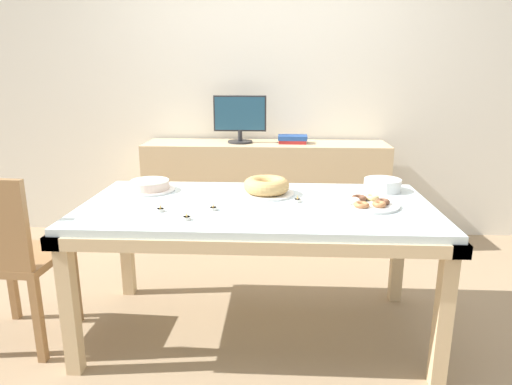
{
  "coord_description": "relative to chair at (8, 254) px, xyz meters",
  "views": [
    {
      "loc": [
        0.11,
        -2.28,
        1.41
      ],
      "look_at": [
        -0.0,
        -0.01,
        0.81
      ],
      "focal_mm": 32.0,
      "sensor_mm": 36.0,
      "label": 1
    }
  ],
  "objects": [
    {
      "name": "dining_table",
      "position": [
        1.25,
        0.21,
        0.14
      ],
      "size": [
        1.85,
        0.94,
        0.75
      ],
      "color": "silver",
      "rests_on": "ground"
    },
    {
      "name": "plate_stack",
      "position": [
        1.95,
        0.51,
        0.26
      ],
      "size": [
        0.21,
        0.21,
        0.07
      ],
      "color": "white",
      "rests_on": "dining_table"
    },
    {
      "name": "wall_back",
      "position": [
        1.25,
        1.92,
        0.78
      ],
      "size": [
        8.0,
        0.1,
        2.6
      ],
      "primitive_type": "cube",
      "color": "silver",
      "rests_on": "ground"
    },
    {
      "name": "tealight_near_front",
      "position": [
        1.46,
        0.25,
        0.23
      ],
      "size": [
        0.04,
        0.04,
        0.04
      ],
      "color": "silver",
      "rests_on": "dining_table"
    },
    {
      "name": "sideboard",
      "position": [
        1.25,
        1.62,
        -0.1
      ],
      "size": [
        1.97,
        0.44,
        0.85
      ],
      "color": "#D1B284",
      "rests_on": "ground"
    },
    {
      "name": "cake_chocolate_round",
      "position": [
        0.62,
        0.44,
        0.25
      ],
      "size": [
        0.28,
        0.28,
        0.06
      ],
      "color": "white",
      "rests_on": "dining_table"
    },
    {
      "name": "tealight_centre",
      "position": [
        1.04,
        0.08,
        0.23
      ],
      "size": [
        0.04,
        0.04,
        0.04
      ],
      "color": "silver",
      "rests_on": "dining_table"
    },
    {
      "name": "tealight_right_edge",
      "position": [
        0.93,
        -0.08,
        0.23
      ],
      "size": [
        0.04,
        0.04,
        0.04
      ],
      "color": "silver",
      "rests_on": "dining_table"
    },
    {
      "name": "book_stack",
      "position": [
        1.46,
        1.62,
        0.36
      ],
      "size": [
        0.24,
        0.17,
        0.06
      ],
      "color": "maroon",
      "rests_on": "sideboard"
    },
    {
      "name": "tealight_left_edge",
      "position": [
        0.78,
        0.04,
        0.23
      ],
      "size": [
        0.04,
        0.04,
        0.04
      ],
      "color": "silver",
      "rests_on": "dining_table"
    },
    {
      "name": "ground_plane",
      "position": [
        1.25,
        0.21,
        -0.52
      ],
      "size": [
        12.0,
        12.0,
        0.0
      ],
      "primitive_type": "plane",
      "color": "#997F60"
    },
    {
      "name": "pastry_platter",
      "position": [
        1.81,
        0.2,
        0.24
      ],
      "size": [
        0.31,
        0.31,
        0.04
      ],
      "color": "white",
      "rests_on": "dining_table"
    },
    {
      "name": "cake_golden_bundt",
      "position": [
        1.29,
        0.39,
        0.27
      ],
      "size": [
        0.31,
        0.31,
        0.09
      ],
      "color": "white",
      "rests_on": "dining_table"
    },
    {
      "name": "chair",
      "position": [
        0.0,
        0.0,
        0.0
      ],
      "size": [
        0.44,
        0.44,
        0.94
      ],
      "color": "olive",
      "rests_on": "ground"
    },
    {
      "name": "computer_monitor",
      "position": [
        1.04,
        1.62,
        0.52
      ],
      "size": [
        0.42,
        0.2,
        0.38
      ],
      "color": "#262628",
      "rests_on": "sideboard"
    }
  ]
}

